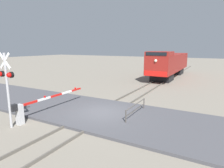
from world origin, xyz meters
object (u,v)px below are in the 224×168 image
object	(u,v)px
locomotive	(169,63)
crossing_signal	(7,82)
guard_railing	(136,108)
crossing_gate	(31,107)

from	to	relation	value
locomotive	crossing_signal	distance (m)	24.58
crossing_signal	guard_railing	distance (m)	8.06
locomotive	crossing_gate	distance (m)	23.15
guard_railing	crossing_gate	bearing A→B (deg)	-146.67
locomotive	crossing_gate	xyz separation A→B (m)	(-3.44, -22.86, -1.29)
crossing_gate	guard_railing	xyz separation A→B (m)	(5.72, 3.76, -0.23)
locomotive	crossing_signal	size ratio (longest dim) A/B	3.43
crossing_gate	guard_railing	bearing A→B (deg)	33.33
crossing_gate	guard_railing	size ratio (longest dim) A/B	1.98
locomotive	guard_railing	bearing A→B (deg)	-83.20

